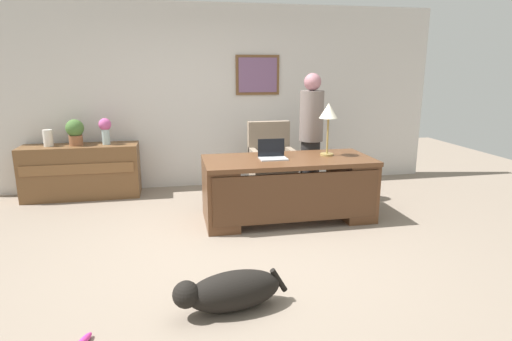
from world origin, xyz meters
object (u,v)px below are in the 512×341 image
object	(u,v)px
desk	(288,186)
armchair	(271,163)
vase_with_flowers	(105,128)
potted_plant	(75,131)
credenza	(82,171)
desk_lamp	(328,114)
person_standing	(311,136)
laptop	(272,154)
dog_lying	(229,291)
vase_empty	(48,138)

from	to	relation	value
desk	armchair	distance (m)	1.03
vase_with_flowers	potted_plant	xyz separation A→B (m)	(-0.40, 0.00, -0.03)
credenza	armchair	distance (m)	2.66
armchair	desk_lamp	size ratio (longest dim) A/B	1.65
person_standing	vase_with_flowers	size ratio (longest dim) A/B	4.70
laptop	desk	bearing A→B (deg)	-17.76
desk	potted_plant	size ratio (longest dim) A/B	5.53
armchair	person_standing	xyz separation A→B (m)	(0.48, -0.30, 0.42)
person_standing	potted_plant	bearing A→B (deg)	167.07
desk	vase_with_flowers	size ratio (longest dim) A/B	5.45
vase_with_flowers	potted_plant	distance (m)	0.40
dog_lying	desk	bearing A→B (deg)	62.05
vase_empty	potted_plant	size ratio (longest dim) A/B	0.63
dog_lying	potted_plant	xyz separation A→B (m)	(-1.67, 3.26, 0.79)
armchair	laptop	distance (m)	1.05
vase_with_flowers	vase_empty	bearing A→B (deg)	180.00
potted_plant	dog_lying	bearing A→B (deg)	-62.89
desk	vase_with_flowers	bearing A→B (deg)	147.12
laptop	vase_empty	size ratio (longest dim) A/B	1.41
desk	potted_plant	distance (m)	3.05
credenza	desk_lamp	bearing A→B (deg)	-23.32
desk_lamp	vase_with_flowers	size ratio (longest dim) A/B	1.73
desk	potted_plant	world-z (taller)	potted_plant
armchair	person_standing	world-z (taller)	person_standing
potted_plant	person_standing	bearing A→B (deg)	-12.93
desk_lamp	vase_empty	size ratio (longest dim) A/B	2.79
vase_with_flowers	person_standing	bearing A→B (deg)	-14.72
desk	dog_lying	xyz separation A→B (m)	(-0.96, -1.82, -0.26)
armchair	potted_plant	xyz separation A→B (m)	(-2.66, 0.42, 0.47)
armchair	potted_plant	size ratio (longest dim) A/B	2.89
person_standing	potted_plant	xyz separation A→B (m)	(-3.14, 0.72, 0.05)
vase_with_flowers	vase_empty	xyz separation A→B (m)	(-0.75, 0.00, -0.11)
dog_lying	laptop	world-z (taller)	laptop
desk_lamp	potted_plant	distance (m)	3.43
dog_lying	desk_lamp	bearing A→B (deg)	52.57
armchair	desk_lamp	distance (m)	1.30
armchair	laptop	size ratio (longest dim) A/B	3.25
desk	person_standing	xyz separation A→B (m)	(0.51, 0.72, 0.48)
vase_empty	armchair	bearing A→B (deg)	-7.90
credenza	person_standing	size ratio (longest dim) A/B	0.91
desk_lamp	potted_plant	world-z (taller)	desk_lamp
desk	dog_lying	world-z (taller)	desk
dog_lying	desk_lamp	distance (m)	2.65
credenza	person_standing	xyz separation A→B (m)	(3.11, -0.72, 0.52)
laptop	dog_lying	bearing A→B (deg)	-112.45
dog_lying	laptop	xyz separation A→B (m)	(0.77, 1.88, 0.65)
laptop	potted_plant	world-z (taller)	potted_plant
desk	laptop	xyz separation A→B (m)	(-0.19, 0.06, 0.39)
vase_empty	potted_plant	world-z (taller)	potted_plant
credenza	dog_lying	world-z (taller)	credenza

